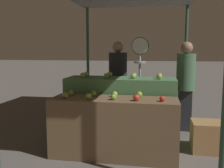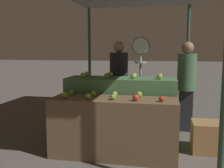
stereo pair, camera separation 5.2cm
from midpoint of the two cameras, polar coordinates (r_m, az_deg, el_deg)
ground_plane at (r=3.66m, az=0.80°, el=-15.33°), size 60.00×60.00×0.00m
display_counter_front at (r=3.53m, az=0.81°, el=-9.44°), size 1.66×0.55×0.78m
display_counter_back at (r=4.07m, az=2.30°, el=-5.62°), size 1.66×0.55×0.99m
apple_front_0 at (r=3.48m, az=-9.75°, el=-2.43°), size 0.08×0.08×0.08m
apple_front_1 at (r=3.38m, az=-4.77°, el=-2.68°), size 0.08×0.08×0.08m
apple_front_2 at (r=3.32m, az=0.66°, el=-2.86°), size 0.07×0.07×0.07m
apple_front_3 at (r=3.27m, az=5.67°, el=-2.98°), size 0.08×0.08×0.08m
apple_front_4 at (r=3.27m, az=11.20°, el=-3.20°), size 0.07×0.07×0.07m
apple_front_5 at (r=3.70m, az=-8.47°, el=-1.89°), size 0.07×0.07×0.07m
apple_front_6 at (r=3.59m, az=-3.70°, el=-2.08°), size 0.08×0.08×0.08m
apple_front_7 at (r=3.53m, az=0.96°, el=-2.23°), size 0.08×0.08×0.08m
apple_front_8 at (r=3.49m, az=6.31°, el=-2.31°), size 0.09×0.09×0.09m
apple_back_0 at (r=4.00m, az=-5.98°, el=1.92°), size 0.08×0.08×0.08m
apple_back_1 at (r=3.91m, az=-0.80°, el=1.82°), size 0.08×0.08×0.08m
apple_back_2 at (r=3.86m, az=5.06°, el=1.70°), size 0.08×0.08×0.08m
apple_back_3 at (r=3.84m, az=10.69°, el=1.59°), size 0.08×0.08×0.08m
apple_back_4 at (r=4.21m, az=-5.17°, el=2.18°), size 0.08×0.08×0.08m
apple_back_5 at (r=4.11m, az=-0.08°, el=2.12°), size 0.08×0.08×0.08m
apple_back_6 at (r=4.07m, az=5.33°, el=1.94°), size 0.07×0.07×0.07m
apple_back_7 at (r=4.04m, az=10.78°, el=1.82°), size 0.08×0.08×0.08m
produce_scale at (r=4.53m, az=6.55°, el=4.60°), size 0.30×0.20×1.63m
person_vendor_at_scale at (r=4.96m, az=1.79°, el=1.53°), size 0.38×0.38×1.57m
person_customer_left at (r=4.70m, az=16.23°, el=0.85°), size 0.35×0.35×1.55m
wooden_crate_side at (r=3.97m, az=20.38°, el=-10.73°), size 0.42×0.42×0.42m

